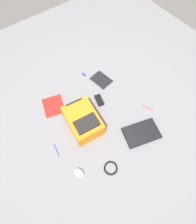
{
  "coord_description": "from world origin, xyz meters",
  "views": [
    {
      "loc": [
        -0.5,
        -0.68,
        1.7
      ],
      "look_at": [
        0.03,
        0.02,
        0.02
      ],
      "focal_mm": 29.05,
      "sensor_mm": 36.0,
      "label": 1
    }
  ],
  "objects": [
    {
      "name": "backpack",
      "position": [
        -0.17,
        0.0,
        0.09
      ],
      "size": [
        0.33,
        0.43,
        0.21
      ],
      "color": "orange",
      "rests_on": "ground_plane"
    },
    {
      "name": "book_manual",
      "position": [
        0.31,
        0.35,
        0.01
      ],
      "size": [
        0.21,
        0.25,
        0.01
      ],
      "color": "silver",
      "rests_on": "ground_plane"
    },
    {
      "name": "pen_blue",
      "position": [
        0.49,
        -0.25,
        0.0
      ],
      "size": [
        0.05,
        0.13,
        0.01
      ],
      "primitive_type": "cylinder",
      "rotation": [
        1.57,
        0.0,
        0.32
      ],
      "color": "red",
      "rests_on": "ground_plane"
    },
    {
      "name": "cable_coil",
      "position": [
        -0.22,
        -0.5,
        0.01
      ],
      "size": [
        0.13,
        0.13,
        0.02
      ],
      "primitive_type": "torus",
      "color": "black",
      "rests_on": "ground_plane"
    },
    {
      "name": "computer_mouse",
      "position": [
        -0.48,
        -0.37,
        0.02
      ],
      "size": [
        0.08,
        0.1,
        0.04
      ],
      "primitive_type": "ellipsoid",
      "rotation": [
        0.0,
        0.0,
        0.14
      ],
      "color": "silver",
      "rests_on": "ground_plane"
    },
    {
      "name": "pen_black",
      "position": [
        -0.53,
        -0.06,
        0.0
      ],
      "size": [
        0.03,
        0.13,
        0.01
      ],
      "primitive_type": "cylinder",
      "rotation": [
        1.57,
        0.0,
        -0.15
      ],
      "color": "#1933B2",
      "rests_on": "ground_plane"
    },
    {
      "name": "ground_plane",
      "position": [
        0.0,
        0.0,
        0.0
      ],
      "size": [
        3.77,
        3.77,
        0.0
      ],
      "primitive_type": "plane",
      "color": "slate"
    },
    {
      "name": "book_comic",
      "position": [
        -0.31,
        0.37,
        0.01
      ],
      "size": [
        0.27,
        0.29,
        0.01
      ],
      "color": "silver",
      "rests_on": "ground_plane"
    },
    {
      "name": "power_brick",
      "position": [
        0.12,
        0.13,
        0.02
      ],
      "size": [
        0.1,
        0.15,
        0.03
      ],
      "primitive_type": "cube",
      "rotation": [
        0.0,
        0.0,
        -0.27
      ],
      "color": "black",
      "rests_on": "ground_plane"
    },
    {
      "name": "usb_stick",
      "position": [
        0.2,
        0.54,
        0.0
      ],
      "size": [
        0.02,
        0.06,
        0.01
      ],
      "primitive_type": "cube",
      "rotation": [
        0.0,
        0.0,
        0.1
      ],
      "color": "#191999",
      "rests_on": "ground_plane"
    },
    {
      "name": "laptop",
      "position": [
        0.23,
        -0.42,
        0.02
      ],
      "size": [
        0.4,
        0.31,
        0.03
      ],
      "color": "black",
      "rests_on": "ground_plane"
    }
  ]
}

